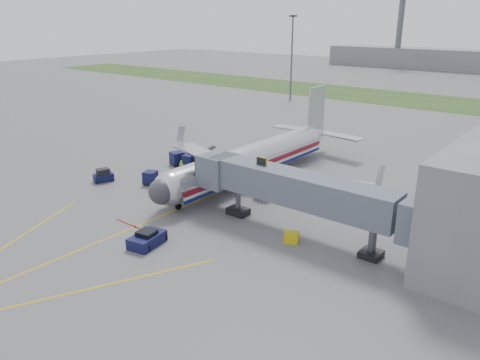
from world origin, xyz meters
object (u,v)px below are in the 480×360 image
Objects in this scene: belt_loader at (201,159)px; pushback_tug at (147,239)px; airliner at (252,159)px; ramp_worker at (181,167)px; baggage_tug at (103,176)px.

pushback_tug is at bearing -57.35° from belt_loader.
belt_loader is at bearing 175.46° from airliner.
pushback_tug is at bearing -81.80° from ramp_worker.
pushback_tug is at bearing -24.28° from baggage_tug.
belt_loader is 5.53m from ramp_worker.
ramp_worker is (-8.49, -4.51, -1.72)m from airliner.
baggage_tug is at bearing -137.47° from airliner.
pushback_tug is 0.85× the size of belt_loader.
airliner reaches higher than belt_loader.
ramp_worker reaches higher than baggage_tug.
belt_loader reaches higher than baggage_tug.
pushback_tug is at bearing -79.24° from airliner.
ramp_worker is at bearing -152.02° from airliner.
pushback_tug is 1.40× the size of baggage_tug.
airliner reaches higher than pushback_tug.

